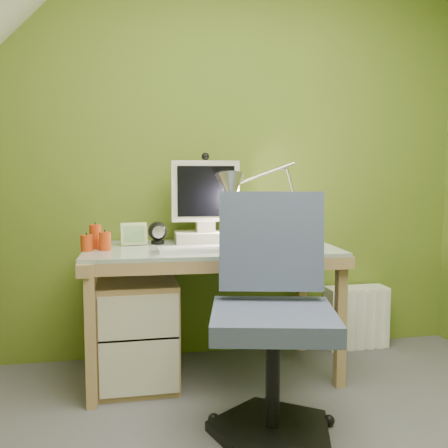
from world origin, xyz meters
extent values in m
cube|color=olive|center=(0.00, 1.60, 1.20)|extent=(3.20, 0.01, 2.40)
cube|color=white|center=(-0.10, 1.09, 0.72)|extent=(0.42, 0.14, 0.02)
cube|color=orange|center=(0.36, 1.09, 0.71)|extent=(0.28, 0.23, 0.01)
ellipsoid|color=white|center=(0.36, 1.09, 0.73)|extent=(0.12, 0.08, 0.04)
cylinder|color=maroon|center=(0.16, 1.15, 0.75)|extent=(0.09, 0.09, 0.09)
cube|color=red|center=(0.40, 1.35, 0.77)|extent=(0.14, 0.05, 0.12)
cube|color=navy|center=(0.54, 1.39, 0.77)|extent=(0.13, 0.08, 0.12)
cube|color=#ACC084|center=(-0.42, 1.37, 0.77)|extent=(0.14, 0.04, 0.12)
cube|color=white|center=(0.95, 1.50, 0.19)|extent=(0.38, 0.16, 0.38)
camera|label=1|loc=(-0.50, -1.49, 1.11)|focal=42.00mm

